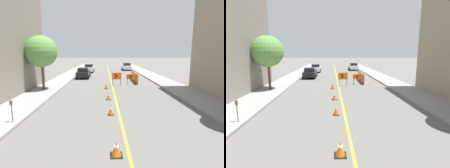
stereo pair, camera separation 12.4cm
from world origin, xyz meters
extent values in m
cube|color=gold|center=(0.00, 32.84, 0.00)|extent=(0.12, 65.68, 0.01)
cube|color=gray|center=(-6.90, 32.84, 0.09)|extent=(2.87, 65.68, 0.18)
cube|color=gray|center=(6.90, 32.84, 0.09)|extent=(2.87, 65.68, 0.18)
cube|color=black|center=(-0.49, 12.24, 0.01)|extent=(0.46, 0.46, 0.03)
cone|color=orange|center=(-0.49, 12.24, 0.30)|extent=(0.37, 0.37, 0.54)
cylinder|color=white|center=(-0.49, 12.24, 0.36)|extent=(0.19, 0.19, 0.09)
cube|color=black|center=(-0.53, 16.64, 0.01)|extent=(0.36, 0.36, 0.03)
cone|color=orange|center=(-0.53, 16.64, 0.33)|extent=(0.29, 0.29, 0.60)
cylinder|color=white|center=(-0.53, 16.64, 0.40)|extent=(0.15, 0.15, 0.10)
cube|color=black|center=(-0.57, 20.26, 0.01)|extent=(0.44, 0.44, 0.03)
cone|color=orange|center=(-0.57, 20.26, 0.31)|extent=(0.35, 0.35, 0.56)
cylinder|color=white|center=(-0.57, 20.26, 0.38)|extent=(0.18, 0.18, 0.09)
cube|color=black|center=(-0.71, 24.76, 0.01)|extent=(0.41, 0.41, 0.03)
cone|color=orange|center=(-0.71, 24.76, 0.38)|extent=(0.33, 0.33, 0.70)
cylinder|color=white|center=(-0.71, 24.76, 0.47)|extent=(0.17, 0.17, 0.11)
cube|color=#EF560C|center=(0.51, 26.21, 1.18)|extent=(1.08, 0.14, 0.78)
cube|color=black|center=(0.42, 26.17, 1.29)|extent=(0.37, 0.05, 0.37)
cube|color=black|center=(0.42, 26.17, 1.07)|extent=(0.37, 0.05, 0.37)
cylinder|color=black|center=(0.05, 26.21, 0.40)|extent=(0.06, 0.06, 0.79)
cylinder|color=black|center=(0.96, 26.21, 0.40)|extent=(0.06, 0.06, 0.79)
cube|color=#EF560C|center=(2.38, 27.06, 0.99)|extent=(1.22, 0.14, 0.57)
cube|color=black|center=(2.28, 27.02, 1.07)|extent=(0.29, 0.04, 0.29)
cube|color=black|center=(2.28, 27.02, 0.91)|extent=(0.29, 0.04, 0.29)
cylinder|color=black|center=(1.86, 27.06, 0.35)|extent=(0.06, 0.06, 0.70)
cylinder|color=black|center=(2.89, 27.06, 0.35)|extent=(0.06, 0.06, 0.70)
cube|color=#EF560C|center=(3.14, 29.52, 0.62)|extent=(0.10, 5.34, 1.25)
cylinder|color=#262626|center=(3.10, 26.85, 0.62)|extent=(0.05, 0.05, 1.25)
cylinder|color=#262626|center=(3.17, 32.19, 0.62)|extent=(0.05, 0.05, 1.25)
cube|color=black|center=(-4.13, 33.29, 0.68)|extent=(1.82, 4.31, 0.72)
cube|color=black|center=(-4.13, 33.07, 1.31)|extent=(1.54, 1.94, 0.55)
cylinder|color=black|center=(-4.98, 34.62, 0.32)|extent=(0.22, 0.64, 0.64)
cylinder|color=black|center=(-3.27, 34.62, 0.32)|extent=(0.22, 0.64, 0.64)
cylinder|color=black|center=(-4.98, 31.95, 0.32)|extent=(0.22, 0.64, 0.64)
cylinder|color=black|center=(-3.27, 31.95, 0.32)|extent=(0.22, 0.64, 0.64)
cube|color=silver|center=(-3.98, 41.49, 0.68)|extent=(1.96, 4.36, 0.72)
cube|color=black|center=(-3.98, 41.27, 1.31)|extent=(1.60, 1.99, 0.55)
cylinder|color=black|center=(-4.83, 42.82, 0.32)|extent=(0.24, 0.65, 0.64)
cylinder|color=black|center=(-3.12, 42.82, 0.32)|extent=(0.24, 0.65, 0.64)
cylinder|color=black|center=(-4.83, 40.15, 0.32)|extent=(0.24, 0.65, 0.64)
cylinder|color=black|center=(-3.12, 40.15, 0.32)|extent=(0.24, 0.65, 0.64)
cube|color=silver|center=(4.09, 45.39, 0.68)|extent=(1.80, 4.30, 0.72)
cube|color=black|center=(4.09, 45.18, 1.31)|extent=(1.53, 1.94, 0.55)
cylinder|color=black|center=(3.24, 46.73, 0.32)|extent=(0.22, 0.64, 0.64)
cylinder|color=black|center=(4.95, 46.73, 0.32)|extent=(0.22, 0.64, 0.64)
cylinder|color=black|center=(3.24, 44.06, 0.32)|extent=(0.22, 0.64, 0.64)
cylinder|color=black|center=(4.95, 44.06, 0.32)|extent=(0.22, 0.64, 0.64)
cylinder|color=#4C4C51|center=(-5.81, 15.29, 0.65)|extent=(0.05, 0.05, 0.95)
cube|color=#565B60|center=(-5.81, 15.29, 1.24)|extent=(0.12, 0.10, 0.22)
sphere|color=#565B60|center=(-5.81, 15.29, 1.35)|extent=(0.11, 0.11, 0.11)
cylinder|color=#4C3823|center=(-7.04, 23.83, 1.50)|extent=(0.24, 0.24, 2.64)
sphere|color=#568E42|center=(-7.04, 23.83, 3.97)|extent=(3.06, 3.06, 3.06)
camera|label=1|loc=(-0.92, 6.25, 3.81)|focal=28.00mm
camera|label=2|loc=(-0.80, 6.25, 3.81)|focal=28.00mm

